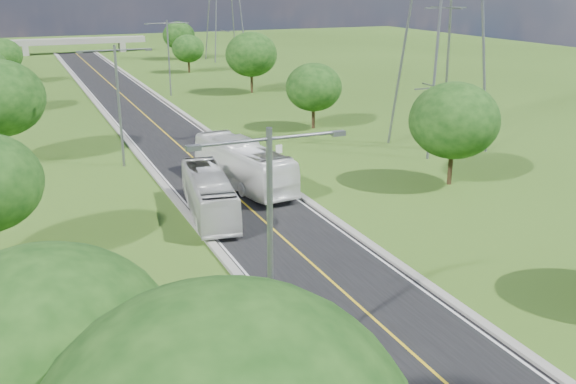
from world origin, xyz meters
TOP-DOWN VIEW (x-y plane):
  - ground at (0.00, 60.00)m, footprint 260.00×260.00m
  - road at (0.00, 66.00)m, footprint 8.00×150.00m
  - curb_left at (-4.25, 66.00)m, footprint 0.50×150.00m
  - curb_right at (4.25, 66.00)m, footprint 0.50×150.00m
  - speed_limit_sign at (5.20, 37.98)m, footprint 0.55×0.09m
  - overpass at (0.00, 140.00)m, footprint 30.00×3.00m
  - streetlight_near_left at (-6.00, 12.00)m, footprint 5.90×0.25m
  - streetlight_mid_left at (-6.00, 45.00)m, footprint 5.90×0.25m
  - streetlight_far_right at (6.00, 78.00)m, footprint 5.90×0.25m
  - tree_la at (-14.00, 8.00)m, footprint 7.14×7.14m
  - tree_le at (-14.50, 98.00)m, footprint 5.88×5.88m
  - tree_rb at (16.00, 30.00)m, footprint 6.72×6.72m
  - tree_rc at (15.00, 52.00)m, footprint 5.88×5.88m
  - tree_rd at (17.00, 76.00)m, footprint 7.14×7.14m
  - tree_re at (14.50, 100.00)m, footprint 5.46×5.46m
  - tree_rf at (18.00, 120.00)m, footprint 6.30×6.30m
  - bus_outbound at (1.36, 35.80)m, footprint 4.34×12.28m
  - bus_inbound at (-2.88, 30.63)m, footprint 3.89×10.59m

SIDE VIEW (x-z plane):
  - ground at x=0.00m, z-range 0.00..0.00m
  - road at x=0.00m, z-range 0.00..0.06m
  - curb_left at x=-4.25m, z-range 0.00..0.22m
  - curb_right at x=4.25m, z-range 0.00..0.22m
  - bus_inbound at x=-2.88m, z-range 0.06..2.94m
  - speed_limit_sign at x=5.20m, z-range 0.40..2.80m
  - bus_outbound at x=1.36m, z-range 0.06..3.41m
  - overpass at x=0.00m, z-range 0.81..4.01m
  - tree_re at x=14.50m, z-range 0.85..7.20m
  - tree_le at x=-14.50m, z-range 0.91..7.75m
  - tree_rc at x=15.00m, z-range 0.91..7.75m
  - tree_rf at x=18.00m, z-range 0.98..8.31m
  - tree_rb at x=16.00m, z-range 1.05..8.86m
  - tree_la at x=-14.00m, z-range 1.11..9.42m
  - tree_rd at x=17.00m, z-range 1.11..9.42m
  - streetlight_near_left at x=-6.00m, z-range 0.94..10.94m
  - streetlight_mid_left at x=-6.00m, z-range 0.94..10.94m
  - streetlight_far_right at x=6.00m, z-range 0.94..10.94m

